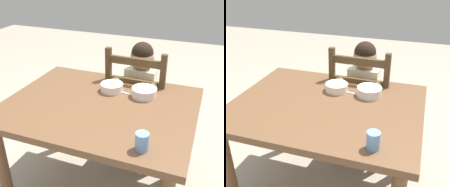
% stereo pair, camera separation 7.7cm
% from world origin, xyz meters
% --- Properties ---
extents(dining_table, '(1.11, 0.86, 0.70)m').
position_xyz_m(dining_table, '(0.00, 0.00, 0.59)').
color(dining_table, brown).
rests_on(dining_table, ground).
extents(dining_chair, '(0.43, 0.43, 0.93)m').
position_xyz_m(dining_chair, '(0.11, 0.48, 0.45)').
color(dining_chair, '#4B371E').
rests_on(dining_chair, ground).
extents(child_figure, '(0.32, 0.31, 0.95)m').
position_xyz_m(child_figure, '(0.11, 0.48, 0.62)').
color(child_figure, beige).
rests_on(child_figure, ground).
extents(bowl_of_peas, '(0.15, 0.15, 0.06)m').
position_xyz_m(bowl_of_peas, '(0.22, 0.18, 0.73)').
color(bowl_of_peas, white).
rests_on(bowl_of_peas, dining_table).
extents(bowl_of_carrots, '(0.14, 0.14, 0.05)m').
position_xyz_m(bowl_of_carrots, '(0.01, 0.18, 0.73)').
color(bowl_of_carrots, white).
rests_on(bowl_of_carrots, dining_table).
extents(spoon, '(0.14, 0.04, 0.01)m').
position_xyz_m(spoon, '(0.08, 0.18, 0.70)').
color(spoon, silver).
rests_on(spoon, dining_table).
extents(drinking_cup, '(0.06, 0.06, 0.09)m').
position_xyz_m(drinking_cup, '(0.34, -0.32, 0.74)').
color(drinking_cup, '#709EDE').
rests_on(drinking_cup, dining_table).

